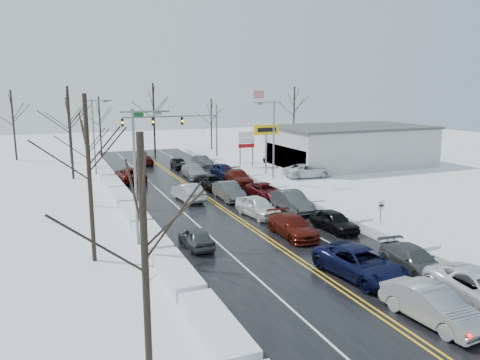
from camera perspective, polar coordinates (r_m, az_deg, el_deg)
name	(u,v)px	position (r m, az deg, el deg)	size (l,w,h in m)	color
ground	(234,216)	(38.23, -0.73, -4.44)	(160.00, 160.00, 0.00)	silver
road_surface	(225,210)	(40.03, -1.79, -3.72)	(14.00, 84.00, 0.01)	black
snow_bank_left	(136,220)	(38.13, -12.57, -4.76)	(1.62, 72.00, 0.73)	silver
snow_bank_right	(303,202)	(43.21, 7.70, -2.71)	(1.62, 72.00, 0.73)	silver
traffic_signal_mast	(182,124)	(64.68, -7.12, 6.83)	(13.28, 0.39, 8.00)	slate
tires_plus_sign	(266,133)	(55.94, 3.23, 5.73)	(3.20, 0.34, 6.00)	slate
used_vehicles_sign	(246,142)	(61.56, 0.79, 4.68)	(2.20, 0.22, 4.65)	slate
speed_limit_sign	(381,210)	(35.17, 16.80, -3.57)	(0.55, 0.09, 2.35)	slate
flagpole	(254,117)	(70.50, 1.74, 7.63)	(1.87, 1.20, 10.00)	silver
dealership_building	(350,146)	(64.78, 13.27, 4.11)	(20.40, 12.40, 5.30)	beige
streetlight_ne	(272,136)	(49.59, 3.93, 5.39)	(3.20, 0.25, 9.00)	slate
streetlight_sw	(138,166)	(31.09, -12.33, 1.68)	(3.20, 0.25, 9.00)	slate
streetlight_nw	(95,130)	(58.68, -17.24, 5.81)	(3.20, 0.25, 9.00)	slate
tree_left_a	(143,218)	(15.00, -11.72, -4.59)	(3.60, 3.60, 9.00)	#2D231C
tree_left_b	(87,146)	(28.50, -18.10, 3.95)	(4.00, 4.00, 10.00)	#2D231C
tree_left_c	(87,139)	(42.56, -18.19, 4.75)	(3.40, 3.40, 8.50)	#2D231C
tree_left_d	(69,115)	(56.35, -20.12, 7.50)	(4.20, 4.20, 10.50)	#2D231C
tree_left_e	(68,115)	(68.38, -20.21, 7.44)	(3.80, 3.80, 9.50)	#2D231C
tree_far_a	(12,111)	(74.43, -26.01, 7.52)	(4.00, 4.00, 10.00)	#2D231C
tree_far_b	(99,114)	(75.71, -16.77, 7.68)	(3.60, 3.60, 9.00)	#2D231C
tree_far_c	(153,105)	(74.91, -10.50, 9.00)	(4.40, 4.40, 11.00)	#2D231C
tree_far_d	(211,114)	(79.10, -3.52, 8.01)	(3.40, 3.40, 8.50)	#2D231C
tree_far_e	(294,104)	(86.00, 6.62, 9.14)	(4.20, 4.20, 10.50)	#2D231C
queued_car_1	(431,322)	(23.50, 22.24, -15.71)	(1.71, 4.91, 1.62)	#999BA0
queued_car_2	(360,277)	(27.23, 14.44, -11.42)	(2.72, 5.90, 1.64)	black
queued_car_3	(292,236)	(33.45, 6.42, -6.83)	(2.08, 5.12, 1.49)	#4B100A
queued_car_4	(258,216)	(38.20, 2.22, -4.47)	(1.96, 4.87, 1.66)	silver
queued_car_5	(229,200)	(43.82, -1.36, -2.41)	(1.73, 4.97, 1.64)	#414446
queued_car_6	(212,189)	(48.58, -3.39, -1.07)	(2.31, 5.00, 1.39)	black
queued_car_7	(194,177)	(54.91, -5.65, 0.32)	(2.17, 5.34, 1.55)	gray
queued_car_8	(179,169)	(61.08, -7.44, 1.39)	(1.70, 4.21, 1.44)	black
queued_car_11	(413,271)	(28.93, 20.29, -10.40)	(1.97, 4.85, 1.41)	#3D3F41
queued_car_12	(334,231)	(35.19, 11.36, -6.06)	(1.75, 4.35, 1.48)	black
queued_car_13	(292,211)	(40.19, 6.33, -3.73)	(1.78, 5.10, 1.68)	#414346
queued_car_14	(265,198)	(44.58, 3.08, -2.19)	(2.31, 5.00, 1.39)	#46090C
queued_car_15	(238,184)	(50.77, -0.21, -0.52)	(2.17, 5.34, 1.55)	#480E09
queued_car_16	(224,177)	(54.66, -2.00, 0.32)	(1.92, 4.77, 1.63)	black
queued_car_17	(202,166)	(62.77, -4.63, 1.71)	(1.45, 4.17, 1.37)	#45474B
oncoming_car_0	(188,200)	(43.84, -6.35, -2.47)	(1.69, 4.85, 1.60)	silver
oncoming_car_1	(130,182)	(53.60, -13.21, -0.19)	(2.72, 5.90, 1.64)	#530E0B
oncoming_car_2	(144,165)	(65.00, -11.61, 1.84)	(1.85, 4.55, 1.32)	#46090D
oncoming_car_3	(196,247)	(31.22, -5.36, -8.14)	(1.59, 3.96, 1.35)	#414447
parked_car_0	(308,177)	(55.25, 8.24, 0.33)	(2.61, 5.65, 1.57)	white
parked_car_1	(314,171)	(59.35, 9.03, 1.05)	(2.01, 4.94, 1.43)	silver
parked_car_2	(276,164)	(64.14, 4.40, 1.92)	(1.93, 4.80, 1.63)	black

